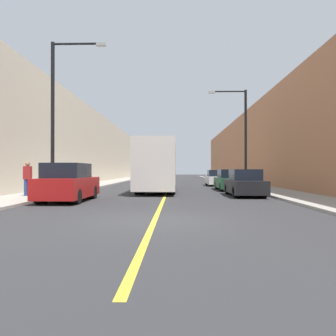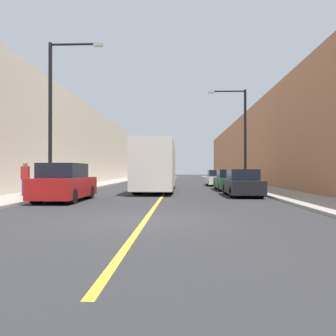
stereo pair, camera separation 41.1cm
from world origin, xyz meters
TOP-DOWN VIEW (x-y plane):
  - ground_plane at (0.00, 0.00)m, footprint 200.00×200.00m
  - sidewalk_left at (-7.21, 30.00)m, footprint 2.84×72.00m
  - sidewalk_right at (7.21, 30.00)m, footprint 2.84×72.00m
  - building_row_left at (-10.63, 30.00)m, footprint 4.00×72.00m
  - building_row_right at (10.63, 30.00)m, footprint 4.00×72.00m
  - road_center_line at (0.00, 30.00)m, footprint 0.16×72.00m
  - bus at (-0.65, 13.55)m, footprint 2.47×10.59m
  - parked_suv_left at (-4.50, 5.77)m, footprint 1.91×4.48m
  - car_right_near at (4.54, 9.12)m, footprint 1.75×4.33m
  - car_right_mid at (4.59, 14.59)m, footprint 1.81×4.71m
  - car_right_far at (4.47, 21.55)m, footprint 1.85×4.33m
  - street_lamp_left at (-5.83, 7.94)m, footprint 3.00×0.24m
  - street_lamp_right at (5.81, 16.11)m, footprint 3.00×0.24m
  - pedestrian at (-7.28, 7.54)m, footprint 0.40×0.26m

SIDE VIEW (x-z plane):
  - ground_plane at x=0.00m, z-range 0.00..0.00m
  - road_center_line at x=0.00m, z-range 0.00..0.01m
  - sidewalk_left at x=-7.21m, z-range 0.00..0.12m
  - sidewalk_right at x=7.21m, z-range 0.00..0.12m
  - car_right_far at x=4.47m, z-range -0.07..1.43m
  - car_right_near at x=4.54m, z-range -0.08..1.45m
  - car_right_mid at x=4.59m, z-range -0.08..1.46m
  - parked_suv_left at x=-4.50m, z-range -0.06..1.75m
  - pedestrian at x=-7.28m, z-range 0.15..1.98m
  - bus at x=-0.65m, z-range 0.11..3.49m
  - building_row_right at x=10.63m, z-range 0.00..8.32m
  - building_row_left at x=-10.63m, z-range 0.00..8.36m
  - street_lamp_right at x=5.81m, z-range 0.70..8.36m
  - street_lamp_left at x=-5.83m, z-range 0.71..9.05m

